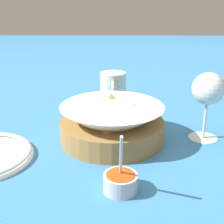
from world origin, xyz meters
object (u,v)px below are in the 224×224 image
Objects in this scene: food_basket at (112,124)px; wine_glass at (208,91)px; sauce_cup at (122,181)px; beer_mug at (113,91)px.

wine_glass reaches higher than food_basket.
sauce_cup is 1.04× the size of beer_mug.
food_basket is 2.02× the size of beer_mug.
wine_glass reaches higher than sauce_cup.
beer_mug is at bearing 179.64° from food_basket.
wine_glass reaches higher than beer_mug.
sauce_cup is at bearing 5.42° from food_basket.
beer_mug reaches higher than food_basket.
wine_glass is at bearing 43.14° from beer_mug.
food_basket is 1.51× the size of wine_glass.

